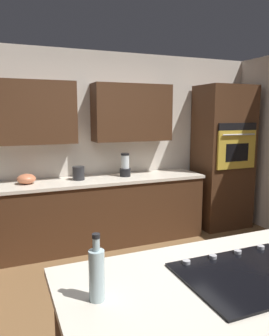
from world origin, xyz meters
TOP-DOWN VIEW (x-y plane):
  - ground_plane at (0.00, 0.00)m, footprint 14.00×14.00m
  - wall_back at (0.07, -2.04)m, footprint 6.00×0.44m
  - lower_cabinets_back at (0.10, -1.72)m, footprint 2.80×0.60m
  - countertop_back at (0.10, -1.72)m, footprint 2.84×0.64m
  - island_top at (0.11, 1.12)m, footprint 2.04×1.02m
  - wall_oven at (-1.85, -1.72)m, footprint 0.80×0.66m
  - cooktop at (0.11, 1.11)m, footprint 0.76×0.56m
  - blender at (-0.25, -1.76)m, footprint 0.15×0.15m
  - mixing_bowl at (1.05, -1.76)m, footprint 0.23×0.23m
  - kettle at (0.40, -1.76)m, footprint 0.16×0.16m
  - oil_bottle at (0.94, 1.02)m, footprint 0.07×0.07m

SIDE VIEW (x-z plane):
  - ground_plane at x=0.00m, z-range 0.00..0.00m
  - lower_cabinets_back at x=0.10m, z-range 0.00..0.86m
  - countertop_back at x=0.10m, z-range 0.86..0.90m
  - island_top at x=0.11m, z-range 0.86..0.90m
  - cooktop at x=0.11m, z-range 0.89..0.92m
  - mixing_bowl at x=1.05m, z-range 0.90..1.02m
  - kettle at x=0.40m, z-range 0.90..1.08m
  - oil_bottle at x=0.94m, z-range 0.87..1.19m
  - blender at x=-0.25m, z-range 0.88..1.20m
  - wall_oven at x=-1.85m, z-range 0.00..2.17m
  - wall_back at x=0.07m, z-range 0.13..2.73m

